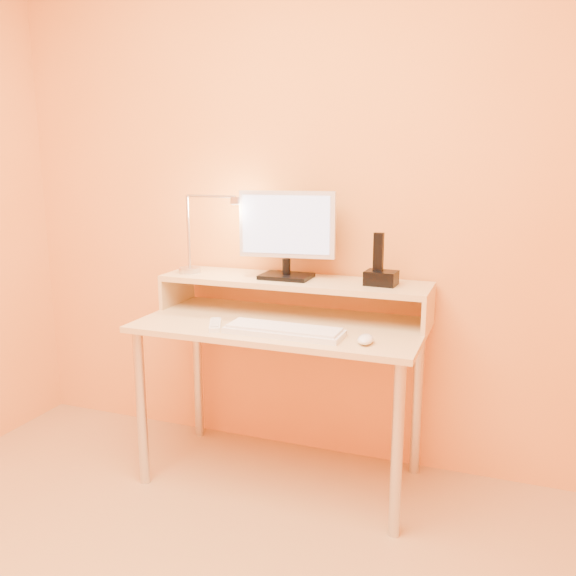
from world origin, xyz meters
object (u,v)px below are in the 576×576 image
at_px(lamp_base, 190,270).
at_px(mouse, 366,339).
at_px(phone_dock, 381,278).
at_px(remote_control, 215,325).
at_px(monitor_panel, 287,224).
at_px(keyboard, 284,332).

distance_m(lamp_base, mouse, 0.96).
relative_size(lamp_base, phone_dock, 0.77).
xyz_separation_m(lamp_base, mouse, (0.91, -0.29, -0.16)).
xyz_separation_m(mouse, remote_control, (-0.63, 0.01, -0.01)).
height_order(lamp_base, remote_control, lamp_base).
height_order(monitor_panel, keyboard, monitor_panel).
distance_m(lamp_base, remote_control, 0.43).
relative_size(monitor_panel, lamp_base, 4.25).
height_order(phone_dock, keyboard, phone_dock).
relative_size(monitor_panel, phone_dock, 3.27).
height_order(phone_dock, mouse, phone_dock).
bearing_deg(mouse, monitor_panel, 139.70).
bearing_deg(lamp_base, mouse, -17.97).
relative_size(monitor_panel, remote_control, 2.59).
height_order(keyboard, remote_control, keyboard).
bearing_deg(monitor_panel, keyboard, -79.20).
xyz_separation_m(monitor_panel, keyboard, (0.11, -0.32, -0.39)).
bearing_deg(keyboard, mouse, -1.06).
xyz_separation_m(keyboard, mouse, (0.33, -0.01, 0.01)).
relative_size(keyboard, mouse, 4.67).
distance_m(phone_dock, remote_control, 0.72).
xyz_separation_m(monitor_panel, mouse, (0.44, -0.33, -0.38)).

